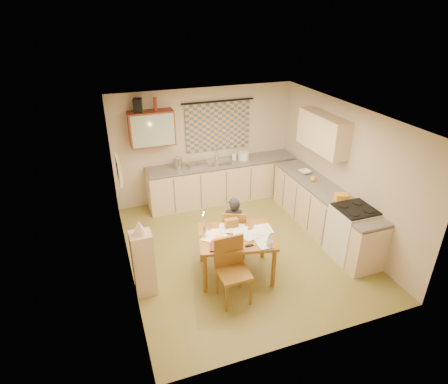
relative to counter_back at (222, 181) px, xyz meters
name	(u,v)px	position (x,y,z in m)	size (l,w,h in m)	color
floor	(242,249)	(-0.29, -1.95, -0.46)	(4.00, 4.50, 0.02)	olive
ceiling	(245,114)	(-0.29, -1.95, 2.06)	(4.00, 4.50, 0.02)	white
wall_back	(205,145)	(-0.29, 0.31, 0.80)	(4.00, 0.02, 2.50)	#C5B49B
wall_front	(316,267)	(-0.29, -4.21, 0.80)	(4.00, 0.02, 2.50)	#C5B49B
wall_left	(122,207)	(-2.30, -1.95, 0.80)	(0.02, 4.50, 2.50)	#C5B49B
wall_right	(344,172)	(1.72, -1.95, 0.80)	(0.02, 4.50, 2.50)	#C5B49B
window_blind	(218,127)	(0.01, 0.27, 1.20)	(1.45, 0.03, 1.05)	#39557D
curtain_rod	(218,101)	(0.01, 0.25, 1.75)	(0.04, 0.04, 1.60)	black
wall_cabinet	(152,128)	(-1.44, 0.13, 1.35)	(0.90, 0.34, 0.70)	maroon
wall_cabinet_glass	(153,131)	(-1.44, -0.04, 1.35)	(0.84, 0.02, 0.64)	#99B2A5
upper_cabinet_right	(323,133)	(1.54, -1.40, 1.40)	(0.34, 1.30, 0.70)	beige
framed_print	(119,170)	(-2.26, -1.55, 1.25)	(0.04, 0.50, 0.40)	beige
print_canvas	(120,170)	(-2.24, -1.55, 1.25)	(0.01, 0.42, 0.32)	#EBE8CF
counter_back	(222,181)	(0.00, 0.00, 0.00)	(3.30, 0.62, 0.92)	beige
counter_right	(323,210)	(1.41, -1.89, 0.00)	(0.62, 2.95, 0.92)	beige
stove	(351,233)	(1.41, -2.79, 0.03)	(0.63, 0.63, 0.97)	white
sink	(220,164)	(-0.05, 0.00, 0.43)	(0.55, 0.45, 0.10)	silver
tap	(217,154)	(-0.06, 0.18, 0.61)	(0.03, 0.03, 0.28)	silver
dish_rack	(195,165)	(-0.60, 0.00, 0.50)	(0.35, 0.30, 0.06)	silver
kettle	(178,163)	(-0.98, 0.00, 0.59)	(0.18, 0.18, 0.24)	silver
mixing_bowl	(244,156)	(0.52, 0.00, 0.55)	(0.24, 0.24, 0.16)	white
soap_bottle	(234,156)	(0.31, 0.05, 0.56)	(0.11, 0.11, 0.18)	white
bowl	(305,172)	(1.41, -1.13, 0.50)	(0.26, 0.26, 0.06)	white
orange_bag	(342,197)	(1.41, -2.38, 0.53)	(0.22, 0.16, 0.12)	gold
fruit_orange	(313,179)	(1.36, -1.53, 0.52)	(0.10, 0.10, 0.10)	gold
speaker	(138,105)	(-1.67, 0.13, 1.83)	(0.16, 0.20, 0.26)	black
bottle_green	(141,105)	(-1.61, 0.13, 1.83)	(0.07, 0.07, 0.26)	#195926
bottle_brown	(155,104)	(-1.33, 0.13, 1.83)	(0.07, 0.07, 0.26)	maroon
dining_table	(236,254)	(-0.66, -2.57, -0.07)	(1.36, 1.15, 0.75)	brown
chair_far	(234,240)	(-0.48, -2.02, -0.17)	(0.53, 0.53, 0.90)	brown
chair_near	(233,282)	(-0.91, -3.11, -0.14)	(0.47, 0.47, 1.01)	brown
person	(233,227)	(-0.50, -2.03, 0.11)	(0.48, 0.39, 1.13)	black
shelf_stand	(144,263)	(-2.13, -2.50, 0.08)	(0.32, 0.30, 1.07)	beige
lampshade	(139,227)	(-2.13, -2.50, 0.72)	(0.20, 0.20, 0.22)	beige
letter_rack	(231,223)	(-0.65, -2.32, 0.38)	(0.22, 0.10, 0.16)	brown
mug	(269,244)	(-0.29, -3.01, 0.34)	(0.13, 0.13, 0.09)	white
magazine	(210,246)	(-1.14, -2.73, 0.31)	(0.29, 0.33, 0.03)	maroon
book	(212,239)	(-1.05, -2.56, 0.31)	(0.30, 0.31, 0.02)	gold
orange_box	(221,247)	(-1.00, -2.81, 0.32)	(0.12, 0.08, 0.04)	gold
eyeglasses	(249,246)	(-0.58, -2.91, 0.31)	(0.13, 0.04, 0.02)	black
candle_holder	(205,232)	(-1.13, -2.43, 0.39)	(0.06, 0.06, 0.18)	silver
candle	(203,221)	(-1.16, -2.44, 0.59)	(0.02, 0.02, 0.22)	white
candle_flame	(204,212)	(-1.13, -2.39, 0.71)	(0.02, 0.02, 0.02)	#FFCC66
papers	(244,233)	(-0.52, -2.55, 0.31)	(1.21, 0.93, 0.02)	white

